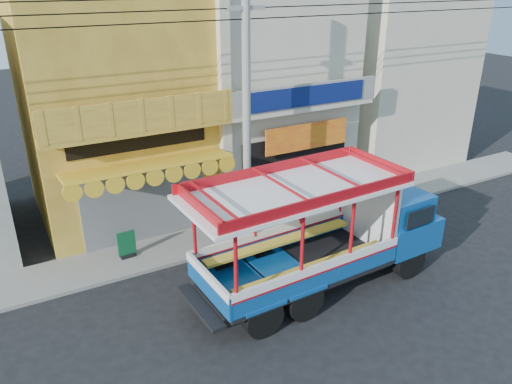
{
  "coord_description": "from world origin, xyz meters",
  "views": [
    {
      "loc": [
        -8.06,
        -10.11,
        8.48
      ],
      "look_at": [
        -1.11,
        2.5,
        2.18
      ],
      "focal_mm": 35.0,
      "sensor_mm": 36.0,
      "label": 1
    }
  ],
  "objects_px": {
    "utility_pole": "(251,97)",
    "green_sign": "(127,246)",
    "songthaew_truck": "(336,229)",
    "potted_plant_b": "(344,194)",
    "potted_plant_c": "(329,189)",
    "potted_plant_a": "(309,198)"
  },
  "relations": [
    {
      "from": "songthaew_truck",
      "to": "potted_plant_b",
      "type": "xyz_separation_m",
      "value": [
        3.52,
        3.98,
        -1.21
      ]
    },
    {
      "from": "green_sign",
      "to": "potted_plant_a",
      "type": "relative_size",
      "value": 1.05
    },
    {
      "from": "potted_plant_b",
      "to": "potted_plant_c",
      "type": "bearing_deg",
      "value": 9.67
    },
    {
      "from": "green_sign",
      "to": "potted_plant_c",
      "type": "height_order",
      "value": "potted_plant_c"
    },
    {
      "from": "songthaew_truck",
      "to": "potted_plant_c",
      "type": "relative_size",
      "value": 8.2
    },
    {
      "from": "potted_plant_a",
      "to": "potted_plant_b",
      "type": "xyz_separation_m",
      "value": [
        1.45,
        -0.37,
        0.0
      ]
    },
    {
      "from": "potted_plant_b",
      "to": "green_sign",
      "type": "bearing_deg",
      "value": 69.64
    },
    {
      "from": "songthaew_truck",
      "to": "potted_plant_a",
      "type": "distance_m",
      "value": 4.97
    },
    {
      "from": "utility_pole",
      "to": "potted_plant_c",
      "type": "height_order",
      "value": "utility_pole"
    },
    {
      "from": "utility_pole",
      "to": "songthaew_truck",
      "type": "distance_m",
      "value": 4.8
    },
    {
      "from": "utility_pole",
      "to": "potted_plant_a",
      "type": "distance_m",
      "value": 5.51
    },
    {
      "from": "utility_pole",
      "to": "green_sign",
      "type": "bearing_deg",
      "value": 169.27
    },
    {
      "from": "green_sign",
      "to": "utility_pole",
      "type": "bearing_deg",
      "value": -10.73
    },
    {
      "from": "potted_plant_b",
      "to": "utility_pole",
      "type": "bearing_deg",
      "value": 78.53
    },
    {
      "from": "utility_pole",
      "to": "potted_plant_a",
      "type": "relative_size",
      "value": 32.88
    },
    {
      "from": "green_sign",
      "to": "potted_plant_c",
      "type": "relative_size",
      "value": 0.93
    },
    {
      "from": "potted_plant_b",
      "to": "potted_plant_c",
      "type": "height_order",
      "value": "potted_plant_c"
    },
    {
      "from": "utility_pole",
      "to": "green_sign",
      "type": "distance_m",
      "value": 6.17
    },
    {
      "from": "utility_pole",
      "to": "potted_plant_c",
      "type": "distance_m",
      "value": 6.21
    },
    {
      "from": "songthaew_truck",
      "to": "utility_pole",
      "type": "bearing_deg",
      "value": 106.23
    },
    {
      "from": "songthaew_truck",
      "to": "potted_plant_b",
      "type": "relative_size",
      "value": 9.27
    },
    {
      "from": "songthaew_truck",
      "to": "green_sign",
      "type": "distance_m",
      "value": 6.68
    }
  ]
}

